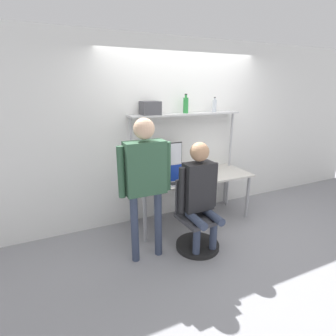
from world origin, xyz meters
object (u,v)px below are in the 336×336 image
Objects in this scene: monitor at (164,158)px; person_seated at (200,189)px; bottle_green at (186,105)px; office_chair at (196,227)px; storage_box at (150,108)px; cell_phone at (195,179)px; bottle_clear at (214,106)px; person_standing at (145,173)px; laptop at (177,177)px.

person_seated is (0.08, -0.90, -0.19)m from monitor.
bottle_green is at bearing 3.25° from monitor.
storage_box is (-0.27, 0.88, 1.46)m from office_chair.
person_seated reaches higher than cell_phone.
bottle_clear is at bearing 48.22° from office_chair.
bottle_clear is (1.44, 0.83, 0.64)m from person_standing.
bottle_green reaches higher than laptop.
office_chair is (0.08, -0.86, -0.73)m from monitor.
person_standing reaches higher than person_seated.
laptop is at bearing -78.22° from monitor.
monitor is at bearing -178.63° from bottle_clear.
bottle_green is at bearing 72.06° from office_chair.
person_standing reaches higher than office_chair.
laptop is at bearing 91.66° from person_seated.
office_chair is 0.55m from person_seated.
office_chair is 0.65× the size of person_seated.
bottle_clear is at bearing 1.37° from monitor.
bottle_clear is at bearing 30.00° from person_standing.
bottle_green reaches higher than bottle_clear.
office_chair is at bearing -131.78° from bottle_clear.
bottle_green is 1.25× the size of bottle_clear.
cell_phone is 0.54× the size of bottle_green.
office_chair reaches higher than cell_phone.
storage_box is at bearing 107.03° from office_chair.
laptop is (0.07, -0.33, -0.21)m from monitor.
monitor is at bearing 95.41° from office_chair.
office_chair is 1.88m from bottle_clear.
monitor is at bearing 95.35° from person_seated.
bottle_green is at bearing 41.47° from person_standing.
person_seated is 6.28× the size of bottle_clear.
cell_phone is 1.09m from person_standing.
laptop is 1.33× the size of storage_box.
bottle_clear reaches higher than person_seated.
office_chair is at bearing -3.95° from person_standing.
person_seated is 0.82× the size of person_standing.
cell_phone is 1.09m from bottle_green.
cell_phone is at bearing -93.96° from bottle_green.
laptop is 1.03m from storage_box.
laptop is 0.74m from office_chair.
monitor is at bearing 134.69° from cell_phone.
person_standing is (-0.66, 0.09, 0.28)m from person_seated.
laptop is at bearing 176.05° from cell_phone.
person_seated reaches higher than laptop.
monitor is 2.18× the size of bottle_green.
cell_phone is 0.73m from office_chair.
storage_box is (-1.06, 0.00, -0.00)m from bottle_clear.
cell_phone is 0.62m from person_seated.
office_chair is at bearing 94.18° from person_seated.
person_standing is 6.15× the size of bottle_green.
person_standing is (-0.65, -0.49, 0.30)m from laptop.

